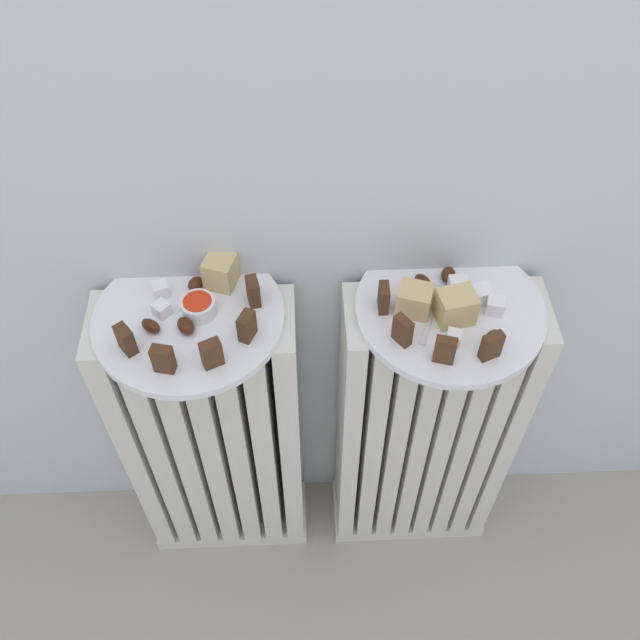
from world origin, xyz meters
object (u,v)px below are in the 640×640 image
object	(u,v)px
plate_left	(189,318)
radiator_left	(217,441)
plate_right	(450,309)
fork	(432,310)
jam_bowl_left	(198,306)
radiator_right	(422,433)

from	to	relation	value
plate_left	radiator_left	bearing A→B (deg)	0.00
plate_left	plate_right	xyz separation A→B (m)	(0.35, 0.00, 0.00)
fork	jam_bowl_left	bearing A→B (deg)	178.36
plate_left	fork	distance (m)	0.32
plate_left	jam_bowl_left	bearing A→B (deg)	11.22
jam_bowl_left	radiator_right	bearing A→B (deg)	-0.50
radiator_left	jam_bowl_left	distance (m)	0.35
radiator_left	plate_left	distance (m)	0.33
plate_left	plate_right	distance (m)	0.35
radiator_left	plate_left	world-z (taller)	plate_left
radiator_right	fork	distance (m)	0.34
plate_right	radiator_left	bearing A→B (deg)	180.00
radiator_right	jam_bowl_left	xyz separation A→B (m)	(-0.34, 0.00, 0.35)
radiator_right	plate_left	xyz separation A→B (m)	(-0.35, -0.00, 0.33)
radiator_right	plate_right	bearing A→B (deg)	-90.00
jam_bowl_left	fork	world-z (taller)	jam_bowl_left
fork	plate_left	bearing A→B (deg)	178.96
radiator_left	radiator_right	xyz separation A→B (m)	(0.35, 0.00, 0.00)
radiator_right	plate_right	size ratio (longest dim) A/B	2.48
radiator_left	radiator_right	size ratio (longest dim) A/B	1.00
plate_left	jam_bowl_left	distance (m)	0.02
plate_left	jam_bowl_left	xyz separation A→B (m)	(0.01, 0.00, 0.02)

